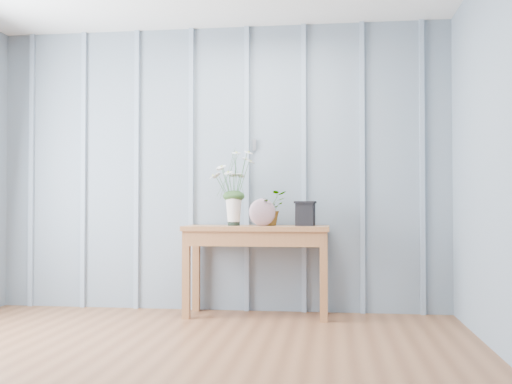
# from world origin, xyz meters

# --- Properties ---
(room_shell) EXTENTS (4.00, 4.50, 2.50)m
(room_shell) POSITION_xyz_m (0.00, 0.92, 1.99)
(room_shell) COLOR gray
(room_shell) RESTS_ON ground
(sideboard) EXTENTS (1.20, 0.45, 0.75)m
(sideboard) POSITION_xyz_m (0.37, 1.99, 0.64)
(sideboard) COLOR #955C33
(sideboard) RESTS_ON ground
(daisy_vase) EXTENTS (0.45, 0.34, 0.64)m
(daisy_vase) POSITION_xyz_m (0.18, 1.99, 1.15)
(daisy_vase) COLOR black
(daisy_vase) RESTS_ON sideboard
(spider_plant) EXTENTS (0.35, 0.34, 0.29)m
(spider_plant) POSITION_xyz_m (0.47, 2.05, 0.90)
(spider_plant) COLOR #203E1A
(spider_plant) RESTS_ON sideboard
(felt_disc_vessel) EXTENTS (0.23, 0.14, 0.23)m
(felt_disc_vessel) POSITION_xyz_m (0.42, 1.94, 0.86)
(felt_disc_vessel) COLOR #804665
(felt_disc_vessel) RESTS_ON sideboard
(carved_box) EXTENTS (0.18, 0.15, 0.20)m
(carved_box) POSITION_xyz_m (0.77, 2.00, 0.85)
(carved_box) COLOR black
(carved_box) RESTS_ON sideboard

